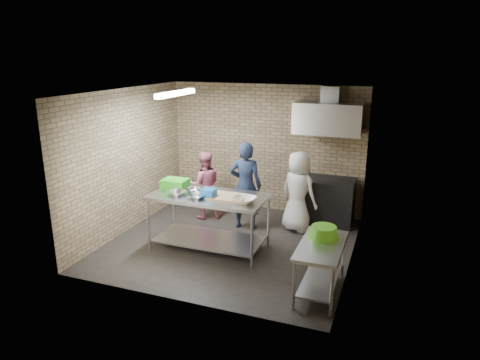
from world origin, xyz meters
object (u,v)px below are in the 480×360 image
prep_table (209,222)px  side_counter (320,269)px  blue_tub (209,193)px  woman_pink (205,185)px  stove (323,200)px  bottle_red (332,121)px  woman_white (298,192)px  green_crate (175,184)px  green_basin (324,232)px  man_navy (246,186)px  bottle_green (353,123)px

prep_table → side_counter: size_ratio=1.65×
blue_tub → woman_pink: (-0.75, 1.44, -0.36)m
stove → bottle_red: size_ratio=6.67×
woman_white → woman_pink: bearing=24.4°
green_crate → blue_tub: 0.78m
green_crate → woman_white: bearing=32.7°
bottle_red → green_crate: bearing=-138.6°
green_basin → man_navy: bearing=137.3°
stove → green_crate: 3.04m
prep_table → green_basin: 2.15m
side_counter → bottle_red: bearing=97.6°
prep_table → green_basin: prep_table is taller
side_counter → blue_tub: (-2.03, 0.67, 0.69)m
man_navy → green_crate: bearing=39.7°
side_counter → stove: size_ratio=1.00×
man_navy → prep_table: bearing=70.1°
green_crate → blue_tub: green_crate is taller
prep_table → bottle_green: bottle_green is taller
prep_table → man_navy: 1.22m
bottle_red → green_basin: bearing=-82.1°
blue_tub → side_counter: bearing=-18.4°
man_navy → stove: bearing=-154.9°
prep_table → green_crate: green_crate is taller
prep_table → side_counter: prep_table is taller
stove → bottle_green: (0.45, 0.24, 1.57)m
bottle_green → green_crate: bearing=-142.9°
side_counter → green_crate: (-2.78, 0.89, 0.70)m
prep_table → green_basin: size_ratio=4.30×
blue_tub → stove: bearing=52.8°
prep_table → woman_white: woman_white is taller
stove → green_basin: bearing=-80.2°
woman_pink → green_basin: bearing=116.0°
blue_tub → bottle_green: bottle_green is taller
stove → blue_tub: bearing=-127.2°
prep_table → woman_pink: (-0.70, 1.34, 0.21)m
green_basin → woman_pink: woman_pink is taller
side_counter → woman_pink: woman_pink is taller
green_basin → woman_white: 2.06m
bottle_red → man_navy: (-1.41, -1.08, -1.17)m
prep_table → blue_tub: bearing=-63.4°
side_counter → woman_white: size_ratio=0.77×
bottle_green → woman_white: size_ratio=0.10×
stove → prep_table: bearing=-129.4°
stove → man_navy: size_ratio=0.70×
green_crate → woman_pink: 1.28m
prep_table → bottle_red: (1.68, 2.22, 1.54)m
stove → bottle_red: bottle_red is taller
blue_tub → woman_pink: bearing=117.6°
blue_tub → bottle_red: 2.99m
side_counter → bottle_red: bottle_red is taller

